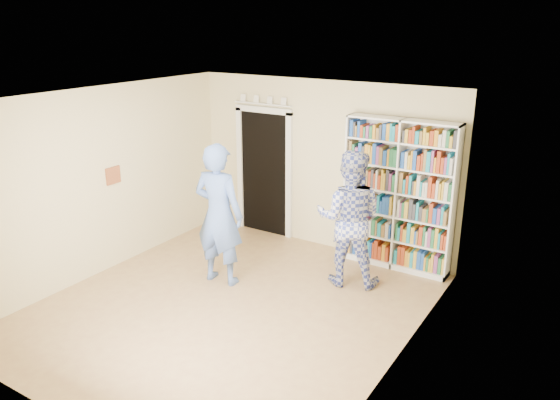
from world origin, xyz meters
name	(u,v)px	position (x,y,z in m)	size (l,w,h in m)	color
floor	(229,307)	(0.00, 0.00, 0.00)	(5.00, 5.00, 0.00)	#966C48
ceiling	(223,99)	(0.00, 0.00, 2.70)	(5.00, 5.00, 0.00)	white
wall_back	(322,166)	(0.00, 2.50, 1.35)	(4.50, 4.50, 0.00)	beige
wall_left	(102,182)	(-2.25, 0.00, 1.35)	(5.00, 5.00, 0.00)	beige
wall_right	(402,249)	(2.25, 0.00, 1.35)	(5.00, 5.00, 0.00)	beige
bookshelf	(399,195)	(1.35, 2.34, 1.14)	(1.63, 0.31, 2.25)	white
doorway	(264,167)	(-1.10, 2.48, 1.18)	(1.10, 0.08, 2.43)	black
wall_art	(113,175)	(-2.23, 0.20, 1.40)	(0.03, 0.25, 0.25)	brown
man_blue	(219,215)	(-0.56, 0.55, 1.01)	(0.73, 0.48, 2.01)	#506FB3
man_plaid	(349,218)	(0.97, 1.48, 0.96)	(0.94, 0.73, 1.93)	#33429E
paper_sheet	(347,221)	(1.04, 1.27, 1.00)	(0.21, 0.01, 0.30)	white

